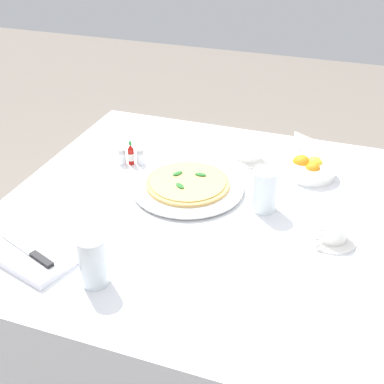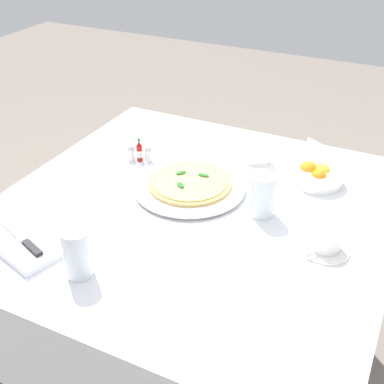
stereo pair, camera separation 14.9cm
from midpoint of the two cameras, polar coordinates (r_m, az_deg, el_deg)
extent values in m
plane|color=slate|center=(1.98, 2.52, -20.06)|extent=(8.00, 8.00, 0.00)
cube|color=white|center=(1.47, 3.19, -2.04)|extent=(1.11, 1.11, 0.02)
cube|color=white|center=(1.99, 9.33, 2.36)|extent=(1.11, 0.01, 0.28)
cube|color=white|center=(1.49, 23.21, -11.88)|extent=(0.01, 1.11, 0.28)
cube|color=white|center=(1.80, -13.24, -1.65)|extent=(0.01, 1.11, 0.28)
cylinder|color=brown|center=(1.99, 20.71, -7.45)|extent=(0.06, 0.06, 0.73)
cylinder|color=brown|center=(2.19, -3.40, -1.15)|extent=(0.06, 0.06, 0.73)
cylinder|color=white|center=(1.54, 2.50, 0.32)|extent=(0.20, 0.20, 0.01)
cylinder|color=white|center=(1.53, 2.51, 0.60)|extent=(0.34, 0.34, 0.01)
cylinder|color=#DBAD60|center=(1.53, 2.51, 0.92)|extent=(0.25, 0.25, 0.01)
cylinder|color=#EAC66B|center=(1.53, 2.52, 1.15)|extent=(0.23, 0.23, 0.00)
ellipsoid|color=#2D7533|center=(1.56, 1.48, 2.12)|extent=(0.03, 0.04, 0.01)
ellipsoid|color=#2D7533|center=(1.55, 4.06, 1.84)|extent=(0.04, 0.02, 0.01)
ellipsoid|color=#2D7533|center=(1.50, 1.55, 0.72)|extent=(0.04, 0.04, 0.01)
cylinder|color=white|center=(1.71, 9.86, 3.24)|extent=(0.13, 0.13, 0.01)
cylinder|color=white|center=(1.69, 9.96, 4.22)|extent=(0.08, 0.08, 0.06)
torus|color=white|center=(1.68, 8.28, 4.34)|extent=(0.03, 0.02, 0.03)
cylinder|color=black|center=(1.68, 10.04, 5.00)|extent=(0.07, 0.07, 0.00)
cylinder|color=white|center=(1.36, 17.79, -6.20)|extent=(0.13, 0.13, 0.01)
cylinder|color=white|center=(1.35, 17.98, -5.24)|extent=(0.08, 0.08, 0.05)
torus|color=white|center=(1.32, 16.30, -5.71)|extent=(0.03, 0.03, 0.03)
cylinder|color=black|center=(1.33, 18.14, -4.50)|extent=(0.07, 0.07, 0.00)
cylinder|color=white|center=(1.20, -9.33, -6.92)|extent=(0.07, 0.07, 0.13)
cylinder|color=silver|center=(1.22, -9.25, -7.65)|extent=(0.06, 0.06, 0.09)
cylinder|color=white|center=(1.42, 10.94, -0.40)|extent=(0.07, 0.07, 0.13)
cylinder|color=silver|center=(1.43, 10.87, -0.95)|extent=(0.06, 0.06, 0.09)
cube|color=white|center=(1.35, -15.38, -5.76)|extent=(0.25, 0.19, 0.02)
cube|color=silver|center=(1.38, -16.49, -4.37)|extent=(0.12, 0.06, 0.01)
cube|color=black|center=(1.31, -14.44, -6.20)|extent=(0.08, 0.04, 0.01)
cylinder|color=white|center=(1.63, 16.57, 1.60)|extent=(0.15, 0.15, 0.04)
sphere|color=orange|center=(1.63, 15.54, 2.26)|extent=(0.06, 0.06, 0.06)
sphere|color=orange|center=(1.60, 16.67, 1.52)|extent=(0.05, 0.05, 0.05)
sphere|color=yellow|center=(1.63, 16.95, 2.11)|extent=(0.05, 0.05, 0.05)
cylinder|color=#B7140F|center=(1.69, -3.41, 4.28)|extent=(0.02, 0.02, 0.05)
cylinder|color=white|center=(1.69, -3.41, 4.28)|extent=(0.02, 0.02, 0.02)
cone|color=#B7140F|center=(1.67, -3.45, 5.36)|extent=(0.02, 0.02, 0.02)
cylinder|color=#1E722D|center=(1.67, -3.47, 5.79)|extent=(0.01, 0.01, 0.01)
cylinder|color=white|center=(1.70, -4.40, 4.10)|extent=(0.03, 0.03, 0.04)
cylinder|color=white|center=(1.70, -4.39, 3.92)|extent=(0.02, 0.02, 0.03)
sphere|color=silver|center=(1.69, -4.43, 4.82)|extent=(0.02, 0.02, 0.02)
cylinder|color=white|center=(1.69, -2.41, 4.01)|extent=(0.03, 0.03, 0.04)
cylinder|color=#38332D|center=(1.69, -2.40, 3.83)|extent=(0.02, 0.02, 0.03)
sphere|color=silver|center=(1.68, -2.43, 4.73)|extent=(0.02, 0.02, 0.02)
cube|color=white|center=(1.77, 16.17, 4.46)|extent=(0.08, 0.05, 0.06)
camera|label=1|loc=(0.07, -87.14, 1.79)|focal=47.41mm
camera|label=2|loc=(0.07, 92.86, -1.79)|focal=47.41mm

